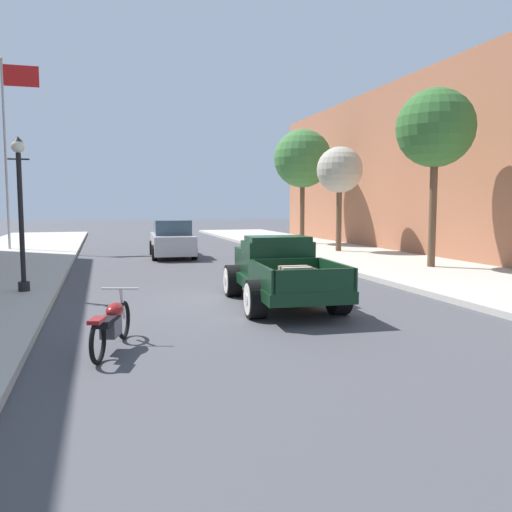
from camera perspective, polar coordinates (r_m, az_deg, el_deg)
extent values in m
plane|color=#47474C|center=(12.81, -0.88, -4.86)|extent=(140.00, 140.00, 0.00)
cube|color=#B7B2A8|center=(16.28, 24.59, -2.86)|extent=(5.50, 64.00, 0.15)
cube|color=#A86647|center=(29.94, 24.28, 8.43)|extent=(12.00, 28.00, 8.11)
cube|color=black|center=(12.28, 2.71, -2.77)|extent=(2.08, 5.00, 0.24)
cube|color=black|center=(12.55, 2.30, -0.20)|extent=(1.63, 1.20, 0.80)
cube|color=black|center=(12.47, 2.37, 1.88)|extent=(1.49, 1.03, 0.12)
cube|color=#3D4C5B|center=(13.09, 1.66, 0.75)|extent=(1.33, 0.13, 0.44)
cube|color=black|center=(13.82, 0.92, -0.24)|extent=(1.42, 1.58, 0.52)
cube|color=silver|center=(14.60, 0.19, -0.01)|extent=(0.69, 0.14, 0.47)
cube|color=black|center=(10.93, 4.64, -3.09)|extent=(1.82, 2.21, 0.04)
cube|color=black|center=(10.69, 0.50, -2.08)|extent=(0.22, 2.10, 0.44)
cube|color=black|center=(11.16, 8.63, -1.81)|extent=(0.22, 2.10, 0.44)
cube|color=black|center=(9.95, 6.37, -2.69)|extent=(1.62, 0.19, 0.44)
cube|color=black|center=(11.86, 3.21, -1.32)|extent=(1.62, 0.19, 0.44)
cylinder|color=black|center=(13.41, -2.52, -2.67)|extent=(0.41, 0.82, 0.80)
cylinder|color=silver|center=(13.38, -3.30, -2.69)|extent=(0.05, 0.66, 0.66)
cylinder|color=silver|center=(13.38, -3.34, -2.69)|extent=(0.04, 0.24, 0.24)
cylinder|color=black|center=(13.83, 4.83, -2.43)|extent=(0.41, 0.82, 0.80)
cylinder|color=silver|center=(13.89, 5.56, -2.40)|extent=(0.05, 0.66, 0.66)
cylinder|color=silver|center=(13.89, 5.60, -2.40)|extent=(0.04, 0.24, 0.24)
cylinder|color=black|center=(10.80, -0.02, -4.68)|extent=(0.41, 0.82, 0.80)
cylinder|color=silver|center=(10.76, -0.99, -4.72)|extent=(0.05, 0.66, 0.66)
cylinder|color=silver|center=(10.76, -1.04, -4.72)|extent=(0.04, 0.24, 0.24)
cylinder|color=black|center=(11.32, 8.91, -4.27)|extent=(0.41, 0.82, 0.80)
cylinder|color=silver|center=(11.39, 9.78, -4.23)|extent=(0.05, 0.66, 0.66)
cylinder|color=silver|center=(11.39, 9.82, -4.23)|extent=(0.04, 0.24, 0.24)
cube|color=gray|center=(10.52, 4.28, -2.22)|extent=(0.63, 0.48, 0.40)
cube|color=#3D2D1E|center=(10.52, 4.28, -2.22)|extent=(0.62, 0.09, 0.42)
cube|color=brown|center=(11.26, 5.27, -2.02)|extent=(0.46, 0.34, 0.28)
torus|color=black|center=(9.46, -14.13, -6.73)|extent=(0.26, 0.66, 0.67)
torus|color=black|center=(8.11, -16.75, -8.88)|extent=(0.26, 0.66, 0.67)
cube|color=#4C4C51|center=(8.72, -15.43, -7.48)|extent=(0.36, 0.49, 0.28)
ellipsoid|color=maroon|center=(8.91, -15.03, -5.68)|extent=(0.40, 0.57, 0.24)
cube|color=black|center=(8.46, -15.93, -6.86)|extent=(0.37, 0.60, 0.10)
cylinder|color=silver|center=(9.35, -14.26, -5.01)|extent=(0.12, 0.26, 0.58)
cylinder|color=silver|center=(9.19, -14.50, -3.43)|extent=(0.60, 0.21, 0.04)
cube|color=maroon|center=(8.03, -16.81, -6.67)|extent=(0.29, 0.44, 0.06)
cube|color=#B7B7BC|center=(23.56, -9.06, 1.36)|extent=(1.94, 4.38, 0.80)
cube|color=#384C5B|center=(23.36, -9.06, 3.09)|extent=(1.62, 2.08, 0.64)
cylinder|color=black|center=(24.82, -11.18, 0.89)|extent=(0.25, 0.67, 0.66)
cylinder|color=black|center=(24.93, -7.39, 0.97)|extent=(0.25, 0.67, 0.66)
cylinder|color=black|center=(22.25, -10.92, 0.36)|extent=(0.25, 0.67, 0.66)
cylinder|color=black|center=(22.38, -6.70, 0.45)|extent=(0.25, 0.67, 0.66)
cylinder|color=black|center=(14.52, -23.81, -3.02)|extent=(0.28, 0.28, 0.24)
cylinder|color=black|center=(14.38, -24.08, 3.77)|extent=(0.12, 0.12, 3.20)
cylinder|color=black|center=(14.42, -24.32, 9.54)|extent=(0.50, 0.04, 0.04)
sphere|color=silver|center=(14.44, -24.37, 10.76)|extent=(0.32, 0.32, 0.32)
cone|color=black|center=(14.46, -24.40, 11.47)|extent=(0.24, 0.24, 0.14)
cylinder|color=#B2B2B7|center=(28.68, -25.48, 9.72)|extent=(0.12, 0.12, 9.00)
sphere|color=gold|center=(29.41, -25.88, 18.64)|extent=(0.16, 0.16, 0.16)
cube|color=red|center=(29.13, -24.06, 17.37)|extent=(1.60, 0.03, 1.00)
cylinder|color=brown|center=(19.41, 18.58, 4.48)|extent=(0.26, 0.26, 3.79)
sphere|color=#33662D|center=(19.58, 18.85, 12.99)|extent=(2.69, 2.69, 2.69)
cylinder|color=brown|center=(24.98, 8.96, 3.96)|extent=(0.26, 0.26, 2.98)
sphere|color=#ADA893|center=(25.02, 9.04, 9.20)|extent=(2.13, 2.13, 2.13)
cylinder|color=brown|center=(29.83, 5.02, 4.78)|extent=(0.26, 0.26, 3.51)
sphere|color=#3D7538|center=(29.94, 5.07, 10.46)|extent=(3.22, 3.22, 3.22)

